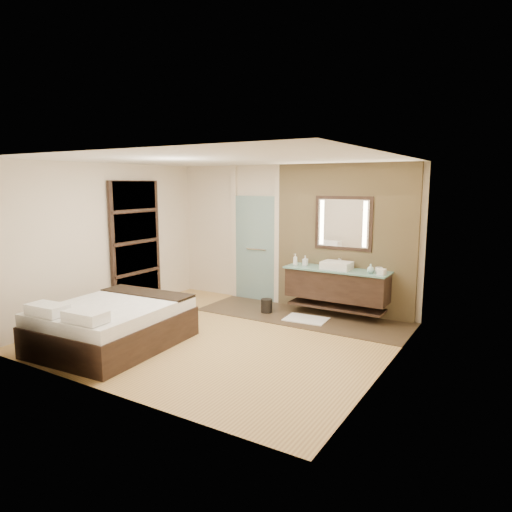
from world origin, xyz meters
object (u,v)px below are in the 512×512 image
Objects in this scene: vanity at (337,285)px; mirror_unit at (343,223)px; waste_bin at (267,306)px; bed at (113,324)px.

vanity is 1.75× the size of mirror_unit.
mirror_unit is at bearing 30.39° from waste_bin.
vanity reaches higher than bed.
vanity is 3.82m from bed.
mirror_unit is at bearing 52.10° from bed.
mirror_unit is 4.06× the size of waste_bin.
mirror_unit is 4.22m from bed.
waste_bin is (-1.17, -0.68, -1.52)m from mirror_unit.
vanity is 1.10m from mirror_unit.
mirror_unit reaches higher than vanity.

